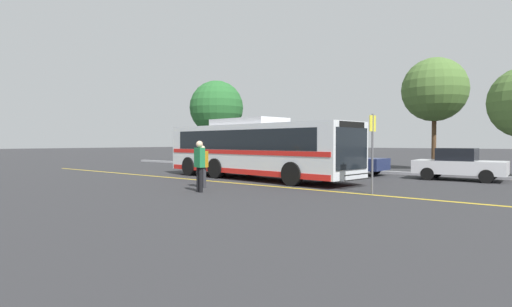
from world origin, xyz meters
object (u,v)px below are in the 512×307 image
(transit_bus, at_px, (256,148))
(tree_0, at_px, (435,90))
(parked_car_0, at_px, (203,157))
(tree_2, at_px, (217,108))
(pedestrian_1, at_px, (202,164))
(parked_car_2, at_px, (345,161))
(parked_car_3, at_px, (459,164))
(bus_stop_sign, at_px, (372,144))
(pedestrian_0, at_px, (200,163))
(parked_car_1, at_px, (276,158))

(transit_bus, relative_size, tree_0, 1.57)
(parked_car_0, distance_m, tree_2, 8.42)
(parked_car_0, height_order, pedestrian_1, pedestrian_1)
(tree_0, bearing_deg, parked_car_0, -157.51)
(parked_car_0, height_order, parked_car_2, parked_car_2)
(parked_car_3, bearing_deg, bus_stop_sign, -11.72)
(pedestrian_0, distance_m, tree_0, 17.94)
(transit_bus, height_order, tree_0, tree_0)
(parked_car_2, xyz_separation_m, pedestrian_0, (-0.47, -10.72, 0.35))
(parked_car_0, relative_size, parked_car_1, 1.08)
(parked_car_3, distance_m, pedestrian_0, 12.57)
(parked_car_0, bearing_deg, parked_car_2, 93.11)
(parked_car_3, distance_m, tree_2, 23.00)
(parked_car_1, relative_size, tree_0, 0.60)
(parked_car_0, relative_size, parked_car_2, 1.05)
(parked_car_0, bearing_deg, bus_stop_sign, 69.61)
(parked_car_3, bearing_deg, tree_0, -158.57)
(transit_bus, xyz_separation_m, parked_car_3, (7.97, 5.51, -0.77))
(bus_stop_sign, height_order, tree_2, tree_2)
(parked_car_2, relative_size, bus_stop_sign, 1.60)
(parked_car_0, relative_size, pedestrian_0, 2.53)
(parked_car_3, bearing_deg, parked_car_0, -92.76)
(tree_0, bearing_deg, pedestrian_0, -101.61)
(pedestrian_1, distance_m, bus_stop_sign, 6.51)
(parked_car_0, distance_m, pedestrian_0, 15.74)
(transit_bus, xyz_separation_m, parked_car_1, (-2.85, 5.71, -0.76))
(parked_car_0, height_order, tree_0, tree_0)
(parked_car_3, bearing_deg, parked_car_2, -90.77)
(parked_car_3, height_order, pedestrian_1, pedestrian_1)
(parked_car_2, xyz_separation_m, tree_2, (-16.02, 6.10, 4.31))
(parked_car_2, bearing_deg, tree_2, -109.69)
(tree_0, relative_size, tree_2, 0.96)
(pedestrian_0, bearing_deg, pedestrian_1, 145.13)
(transit_bus, bearing_deg, parked_car_1, -147.04)
(transit_bus, xyz_separation_m, tree_2, (-13.84, 11.44, 3.50))
(transit_bus, relative_size, tree_2, 1.50)
(pedestrian_1, xyz_separation_m, tree_0, (4.46, 16.07, 4.20))
(pedestrian_0, xyz_separation_m, tree_0, (3.52, 17.11, 4.08))
(transit_bus, relative_size, pedestrian_1, 6.72)
(parked_car_0, distance_m, parked_car_1, 6.70)
(pedestrian_1, distance_m, tree_2, 21.88)
(parked_car_0, height_order, pedestrian_0, pedestrian_0)
(bus_stop_sign, bearing_deg, parked_car_0, -108.38)
(transit_bus, bearing_deg, tree_0, 162.44)
(tree_0, bearing_deg, pedestrian_1, -105.50)
(tree_2, bearing_deg, transit_bus, -39.58)
(transit_bus, relative_size, bus_stop_sign, 4.03)
(parked_car_0, height_order, tree_2, tree_2)
(parked_car_2, xyz_separation_m, tree_0, (3.04, 6.39, 4.43))
(parked_car_2, distance_m, tree_0, 8.35)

